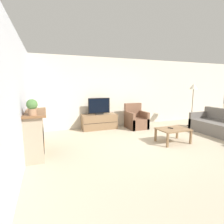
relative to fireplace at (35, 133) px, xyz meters
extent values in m
plane|color=tan|center=(3.11, -0.52, -0.53)|extent=(24.00, 24.00, 0.00)
cube|color=beige|center=(3.11, 2.12, 0.82)|extent=(12.00, 0.06, 2.70)
cube|color=silver|center=(-0.22, -0.52, 0.82)|extent=(0.06, 12.00, 2.70)
cube|color=tan|center=(0.00, 0.00, -0.03)|extent=(0.37, 1.27, 1.00)
cube|color=black|center=(0.18, 0.00, -0.15)|extent=(0.01, 0.70, 0.55)
cube|color=orange|center=(0.19, 0.00, -0.31)|extent=(0.01, 0.49, 0.11)
cube|color=brown|center=(0.03, 0.00, 0.49)|extent=(0.49, 1.39, 0.05)
cylinder|color=#994C3D|center=(0.02, -0.42, 0.64)|extent=(0.13, 0.13, 0.25)
sphere|color=#994C3D|center=(0.02, -0.42, 0.77)|extent=(0.07, 0.07, 0.07)
cylinder|color=#385670|center=(0.02, -0.10, 0.64)|extent=(0.10, 0.10, 0.25)
sphere|color=#385670|center=(0.02, -0.10, 0.77)|extent=(0.05, 0.05, 0.05)
cube|color=brown|center=(0.02, 0.14, 0.59)|extent=(0.07, 0.11, 0.15)
cylinder|color=white|center=(0.05, 0.14, 0.60)|extent=(0.00, 0.08, 0.08)
cylinder|color=#936B4C|center=(0.02, -0.59, 0.58)|extent=(0.15, 0.15, 0.14)
sphere|color=#477038|center=(0.02, -0.59, 0.74)|extent=(0.22, 0.22, 0.22)
cube|color=brown|center=(2.14, 1.79, -0.25)|extent=(1.31, 0.52, 0.57)
cube|color=black|center=(2.14, 1.53, -0.25)|extent=(1.28, 0.01, 0.01)
cube|color=black|center=(2.14, 1.79, 0.05)|extent=(0.29, 0.18, 0.04)
cube|color=black|center=(2.14, 1.79, 0.36)|extent=(0.83, 0.03, 0.57)
cube|color=black|center=(2.14, 1.77, 0.36)|extent=(0.76, 0.01, 0.52)
cube|color=brown|center=(3.51, 1.39, -0.33)|extent=(0.70, 0.76, 0.40)
cube|color=brown|center=(3.51, 1.70, 0.14)|extent=(0.70, 0.14, 0.54)
cube|color=brown|center=(3.21, 1.39, -0.21)|extent=(0.10, 0.76, 0.64)
cube|color=brown|center=(3.81, 1.39, -0.21)|extent=(0.10, 0.76, 0.64)
cube|color=brown|center=(3.67, -0.49, -0.14)|extent=(0.88, 0.62, 0.03)
cube|color=brown|center=(3.27, -0.77, -0.34)|extent=(0.05, 0.05, 0.38)
cube|color=brown|center=(4.07, -0.77, -0.34)|extent=(0.05, 0.05, 0.38)
cube|color=brown|center=(3.27, -0.22, -0.34)|extent=(0.05, 0.05, 0.38)
cube|color=brown|center=(4.07, -0.22, -0.34)|extent=(0.05, 0.05, 0.38)
cube|color=black|center=(3.62, -0.43, -0.11)|extent=(0.11, 0.15, 0.02)
cube|color=#66605B|center=(5.69, 0.46, -0.21)|extent=(0.92, 0.11, 0.65)
cylinder|color=black|center=(5.79, 0.93, -0.53)|extent=(0.30, 0.30, 0.01)
cylinder|color=brown|center=(5.79, 0.93, 0.22)|extent=(0.03, 0.03, 1.47)
cone|color=beige|center=(5.79, 0.93, 1.07)|extent=(0.32, 0.32, 0.22)
camera|label=1|loc=(0.27, -4.42, 1.13)|focal=28.00mm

